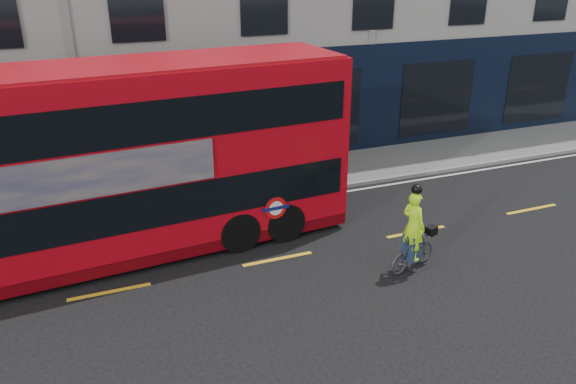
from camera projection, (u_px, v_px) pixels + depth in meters
ground at (117, 331)px, 11.20m from camera, size 120.00×120.00×0.00m
pavement at (94, 204)px, 16.74m from camera, size 60.00×3.00×0.12m
kerb at (97, 225)px, 15.45m from camera, size 60.00×0.12×0.13m
road_edge_line at (99, 231)px, 15.22m from camera, size 58.00×0.10×0.01m
lane_dashes at (110, 292)px, 12.48m from camera, size 58.00×0.12×0.01m
bus at (112, 163)px, 13.22m from camera, size 11.77×3.50×4.68m
cyclist at (413, 241)px, 13.10m from camera, size 1.53×0.84×2.20m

